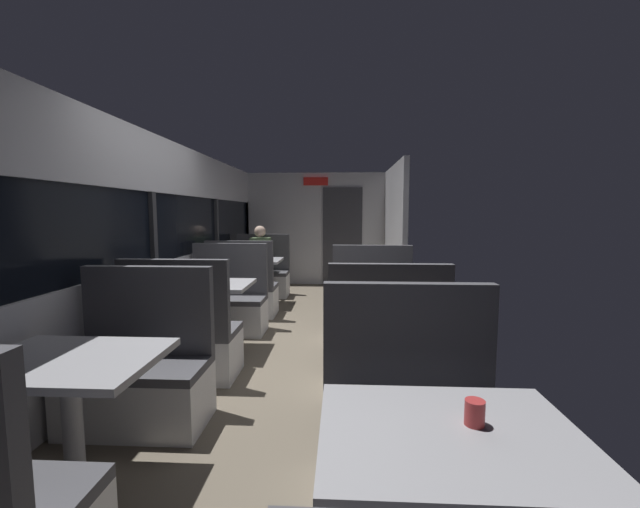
{
  "coord_description": "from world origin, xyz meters",
  "views": [
    {
      "loc": [
        0.51,
        -4.0,
        1.49
      ],
      "look_at": [
        0.15,
        2.92,
        0.76
      ],
      "focal_mm": 22.25,
      "sensor_mm": 36.0,
      "label": 1
    }
  ],
  "objects_px": {
    "bench_mid_window_facing_end": "(183,342)",
    "bench_mid_window_facing_entry": "(228,306)",
    "bench_near_window_facing_entry": "(140,378)",
    "bench_far_window_facing_entry": "(262,278)",
    "dining_table_mid_window": "(208,293)",
    "dining_table_front_aisle": "(449,458)",
    "seated_passenger": "(261,267)",
    "dining_table_rear_aisle": "(379,298)",
    "bench_rear_aisle_facing_entry": "(373,312)",
    "coffee_cup_primary": "(475,413)",
    "bench_far_window_facing_end": "(243,293)",
    "bench_front_aisle_facing_entry": "(411,432)",
    "coffee_cup_secondary": "(253,257)",
    "dining_table_far_window": "(253,265)",
    "bench_rear_aisle_facing_end": "(386,354)",
    "dining_table_near_window": "(69,376)"
  },
  "relations": [
    {
      "from": "dining_table_rear_aisle",
      "to": "coffee_cup_primary",
      "type": "relative_size",
      "value": 10.0
    },
    {
      "from": "dining_table_mid_window",
      "to": "dining_table_front_aisle",
      "type": "distance_m",
      "value": 3.3
    },
    {
      "from": "coffee_cup_primary",
      "to": "dining_table_near_window",
      "type": "bearing_deg",
      "value": 163.55
    },
    {
      "from": "bench_mid_window_facing_end",
      "to": "bench_mid_window_facing_entry",
      "type": "xyz_separation_m",
      "value": [
        0.0,
        1.4,
        0.0
      ]
    },
    {
      "from": "seated_passenger",
      "to": "coffee_cup_secondary",
      "type": "bearing_deg",
      "value": -87.83
    },
    {
      "from": "bench_far_window_facing_end",
      "to": "coffee_cup_secondary",
      "type": "bearing_deg",
      "value": 87.48
    },
    {
      "from": "dining_table_far_window",
      "to": "bench_far_window_facing_entry",
      "type": "bearing_deg",
      "value": 90.0
    },
    {
      "from": "bench_mid_window_facing_end",
      "to": "dining_table_rear_aisle",
      "type": "distance_m",
      "value": 1.88
    },
    {
      "from": "bench_far_window_facing_end",
      "to": "dining_table_front_aisle",
      "type": "height_order",
      "value": "bench_far_window_facing_end"
    },
    {
      "from": "dining_table_mid_window",
      "to": "coffee_cup_secondary",
      "type": "bearing_deg",
      "value": 89.26
    },
    {
      "from": "bench_far_window_facing_end",
      "to": "bench_mid_window_facing_end",
      "type": "bearing_deg",
      "value": -90.0
    },
    {
      "from": "bench_mid_window_facing_entry",
      "to": "seated_passenger",
      "type": "relative_size",
      "value": 0.87
    },
    {
      "from": "dining_table_near_window",
      "to": "bench_mid_window_facing_end",
      "type": "height_order",
      "value": "bench_mid_window_facing_end"
    },
    {
      "from": "bench_near_window_facing_entry",
      "to": "bench_mid_window_facing_entry",
      "type": "relative_size",
      "value": 1.0
    },
    {
      "from": "bench_mid_window_facing_end",
      "to": "dining_table_rear_aisle",
      "type": "height_order",
      "value": "bench_mid_window_facing_end"
    },
    {
      "from": "bench_rear_aisle_facing_end",
      "to": "dining_table_front_aisle",
      "type": "bearing_deg",
      "value": -90.0
    },
    {
      "from": "dining_table_far_window",
      "to": "bench_rear_aisle_facing_end",
      "type": "xyz_separation_m",
      "value": [
        1.79,
        -3.07,
        -0.31
      ]
    },
    {
      "from": "bench_front_aisle_facing_entry",
      "to": "coffee_cup_secondary",
      "type": "bearing_deg",
      "value": 112.95
    },
    {
      "from": "bench_rear_aisle_facing_entry",
      "to": "coffee_cup_primary",
      "type": "xyz_separation_m",
      "value": [
        0.1,
        -3.23,
        0.46
      ]
    },
    {
      "from": "bench_rear_aisle_facing_entry",
      "to": "seated_passenger",
      "type": "height_order",
      "value": "seated_passenger"
    },
    {
      "from": "dining_table_front_aisle",
      "to": "seated_passenger",
      "type": "height_order",
      "value": "seated_passenger"
    },
    {
      "from": "bench_mid_window_facing_end",
      "to": "bench_front_aisle_facing_entry",
      "type": "distance_m",
      "value": 2.26
    },
    {
      "from": "bench_near_window_facing_entry",
      "to": "dining_table_rear_aisle",
      "type": "distance_m",
      "value": 2.22
    },
    {
      "from": "dining_table_near_window",
      "to": "dining_table_front_aisle",
      "type": "xyz_separation_m",
      "value": [
        1.79,
        -0.6,
        0.0
      ]
    },
    {
      "from": "bench_rear_aisle_facing_entry",
      "to": "dining_table_rear_aisle",
      "type": "bearing_deg",
      "value": -90.0
    },
    {
      "from": "bench_front_aisle_facing_entry",
      "to": "bench_mid_window_facing_entry",
      "type": "bearing_deg",
      "value": 122.83
    },
    {
      "from": "bench_mid_window_facing_entry",
      "to": "dining_table_front_aisle",
      "type": "xyz_separation_m",
      "value": [
        1.79,
        -3.47,
        0.31
      ]
    },
    {
      "from": "bench_front_aisle_facing_entry",
      "to": "coffee_cup_secondary",
      "type": "relative_size",
      "value": 12.22
    },
    {
      "from": "bench_mid_window_facing_end",
      "to": "bench_mid_window_facing_entry",
      "type": "bearing_deg",
      "value": 90.0
    },
    {
      "from": "dining_table_front_aisle",
      "to": "coffee_cup_secondary",
      "type": "xyz_separation_m",
      "value": [
        -1.76,
        4.86,
        0.15
      ]
    },
    {
      "from": "bench_far_window_facing_entry",
      "to": "bench_rear_aisle_facing_entry",
      "type": "bearing_deg",
      "value": -52.99
    },
    {
      "from": "bench_near_window_facing_entry",
      "to": "bench_far_window_facing_entry",
      "type": "xyz_separation_m",
      "value": [
        0.0,
        4.35,
        0.0
      ]
    },
    {
      "from": "dining_table_rear_aisle",
      "to": "bench_rear_aisle_facing_end",
      "type": "relative_size",
      "value": 0.82
    },
    {
      "from": "dining_table_front_aisle",
      "to": "dining_table_rear_aisle",
      "type": "distance_m",
      "value": 2.57
    },
    {
      "from": "bench_mid_window_facing_end",
      "to": "bench_front_aisle_facing_entry",
      "type": "xyz_separation_m",
      "value": [
        1.79,
        -1.38,
        0.0
      ]
    },
    {
      "from": "bench_far_window_facing_end",
      "to": "bench_rear_aisle_facing_entry",
      "type": "xyz_separation_m",
      "value": [
        1.79,
        -0.98,
        0.0
      ]
    },
    {
      "from": "bench_rear_aisle_facing_entry",
      "to": "coffee_cup_secondary",
      "type": "height_order",
      "value": "bench_rear_aisle_facing_entry"
    },
    {
      "from": "bench_rear_aisle_facing_entry",
      "to": "coffee_cup_secondary",
      "type": "xyz_separation_m",
      "value": [
        -1.76,
        1.59,
        0.46
      ]
    },
    {
      "from": "bench_mid_window_facing_entry",
      "to": "bench_far_window_facing_entry",
      "type": "xyz_separation_m",
      "value": [
        0.0,
        2.17,
        0.0
      ]
    },
    {
      "from": "coffee_cup_primary",
      "to": "coffee_cup_secondary",
      "type": "xyz_separation_m",
      "value": [
        -1.86,
        4.82,
        0.0
      ]
    },
    {
      "from": "dining_table_mid_window",
      "to": "bench_near_window_facing_entry",
      "type": "bearing_deg",
      "value": -90.0
    },
    {
      "from": "bench_near_window_facing_entry",
      "to": "bench_front_aisle_facing_entry",
      "type": "xyz_separation_m",
      "value": [
        1.79,
        -0.6,
        0.0
      ]
    },
    {
      "from": "dining_table_front_aisle",
      "to": "bench_far_window_facing_entry",
      "type": "bearing_deg",
      "value": 107.58
    },
    {
      "from": "bench_rear_aisle_facing_end",
      "to": "bench_far_window_facing_end",
      "type": "bearing_deg",
      "value": 127.01
    },
    {
      "from": "seated_passenger",
      "to": "dining_table_near_window",
      "type": "bearing_deg",
      "value": -90.0
    },
    {
      "from": "dining_table_far_window",
      "to": "bench_rear_aisle_facing_end",
      "type": "distance_m",
      "value": 3.57
    },
    {
      "from": "dining_table_near_window",
      "to": "dining_table_far_window",
      "type": "bearing_deg",
      "value": 90.0
    },
    {
      "from": "bench_mid_window_facing_entry",
      "to": "bench_rear_aisle_facing_entry",
      "type": "xyz_separation_m",
      "value": [
        1.79,
        -0.2,
        0.0
      ]
    },
    {
      "from": "bench_near_window_facing_entry",
      "to": "bench_far_window_facing_end",
      "type": "bearing_deg",
      "value": 90.0
    },
    {
      "from": "bench_far_window_facing_entry",
      "to": "dining_table_front_aisle",
      "type": "relative_size",
      "value": 1.22
    }
  ]
}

